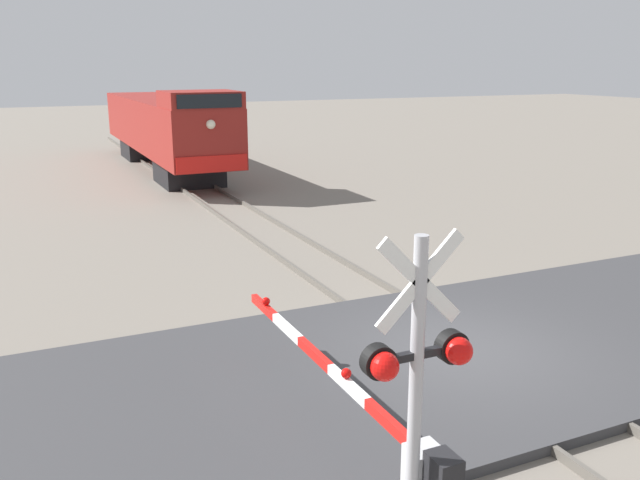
% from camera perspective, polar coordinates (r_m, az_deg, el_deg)
% --- Properties ---
extents(ground_plane, '(160.00, 160.00, 0.00)m').
position_cam_1_polar(ground_plane, '(12.70, 11.70, -9.71)').
color(ground_plane, slate).
extents(rail_track_left, '(0.08, 80.00, 0.15)m').
position_cam_1_polar(rail_track_left, '(12.28, 8.98, -10.06)').
color(rail_track_left, '#59544C').
rests_on(rail_track_left, ground_plane).
extents(rail_track_right, '(0.08, 80.00, 0.15)m').
position_cam_1_polar(rail_track_right, '(13.08, 14.29, -8.76)').
color(rail_track_right, '#59544C').
rests_on(rail_track_right, ground_plane).
extents(road_surface, '(36.00, 6.27, 0.17)m').
position_cam_1_polar(road_surface, '(12.67, 11.72, -9.36)').
color(road_surface, '#38383A').
rests_on(road_surface, ground_plane).
extents(locomotive, '(2.97, 17.30, 4.11)m').
position_cam_1_polar(locomotive, '(34.44, -12.98, 9.28)').
color(locomotive, black).
rests_on(locomotive, ground_plane).
extents(crossing_signal, '(1.18, 0.33, 3.68)m').
position_cam_1_polar(crossing_signal, '(6.77, 8.25, -11.25)').
color(crossing_signal, '#ADADB2').
rests_on(crossing_signal, ground_plane).
extents(crossing_gate, '(0.36, 6.06, 1.32)m').
position_cam_1_polar(crossing_gate, '(8.39, 5.68, -16.71)').
color(crossing_gate, silver).
rests_on(crossing_gate, ground_plane).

